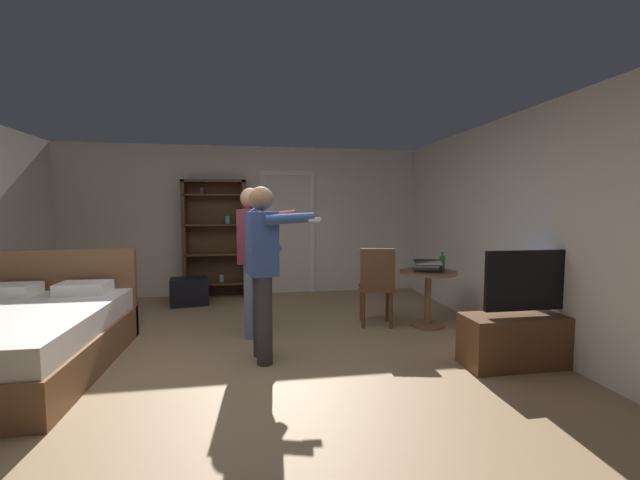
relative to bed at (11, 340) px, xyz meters
The scene contains 14 objects.
ground_plane 2.05m from the bed, ahead, with size 7.08×7.08×0.00m, color #997A56.
wall_back 3.81m from the bed, 56.73° to the left, with size 6.24×0.12×2.53m, color silver.
wall_right 5.18m from the bed, ahead, with size 0.12×6.68×2.53m, color silver.
doorway_frame 4.16m from the bed, 47.62° to the left, with size 0.93×0.08×2.13m.
bed is the anchor object (origin of this frame).
bookshelf 3.32m from the bed, 61.87° to the left, with size 1.01×0.32×1.94m.
tv_flatscreen 4.76m from the bed, ahead, with size 1.28×0.40×1.09m.
side_table 4.36m from the bed, ahead, with size 0.70×0.70×0.70m.
laptop 4.34m from the bed, ahead, with size 0.39×0.40×0.15m.
bottle_on_table 4.51m from the bed, ahead, with size 0.06×0.06×0.25m.
wooden_chair 3.76m from the bed, 12.77° to the left, with size 0.50×0.50×0.99m.
person_blue_shirt 2.34m from the bed, ahead, with size 0.70×0.58×1.69m.
person_striped_shirt 2.37m from the bed, 19.13° to the left, with size 0.70×0.64×1.71m.
suitcase_dark 2.63m from the bed, 63.60° to the left, with size 0.55×0.37×0.41m, color black.
Camera 1 is at (0.15, -3.66, 1.48)m, focal length 22.19 mm.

